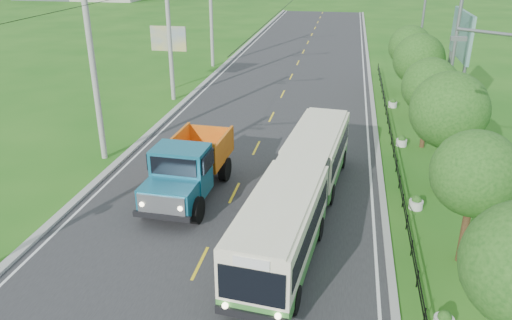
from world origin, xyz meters
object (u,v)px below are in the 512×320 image
(billboard_right, at_px, (460,42))
(dump_truck, at_px, (189,165))
(pole_far, at_px, (211,14))
(planter_mid, at_px, (402,141))
(pole_near, at_px, (94,70))
(tree_fifth, at_px, (419,62))
(billboard_left, at_px, (169,43))
(planter_far, at_px, (393,103))
(pole_mid, at_px, (170,34))
(tree_third, at_px, (449,114))
(tree_back, at_px, (410,49))
(planter_near, at_px, (416,203))
(streetlight_far, at_px, (420,29))
(streetlight_mid, at_px, (449,67))
(tree_second, at_px, (475,177))
(tree_fourth, at_px, (430,89))
(bus, at_px, (301,185))

(billboard_right, bearing_deg, dump_truck, -134.47)
(pole_far, height_order, planter_mid, pole_far)
(pole_near, height_order, tree_fifth, pole_near)
(pole_near, bearing_deg, billboard_left, 94.72)
(planter_far, relative_size, dump_truck, 0.10)
(pole_far, height_order, dump_truck, pole_far)
(billboard_right, bearing_deg, pole_mid, 177.22)
(billboard_left, bearing_deg, pole_mid, -67.58)
(pole_far, xyz_separation_m, tree_third, (18.12, -24.86, -1.11))
(tree_back, xyz_separation_m, planter_near, (-1.26, -20.14, -3.37))
(pole_near, bearing_deg, tree_back, 43.41)
(streetlight_far, xyz_separation_m, planter_far, (-2.04, -6.00, -4.62))
(streetlight_mid, bearing_deg, billboard_left, 153.60)
(streetlight_far, bearing_deg, billboard_right, -78.29)
(tree_back, bearing_deg, streetlight_far, 67.08)
(tree_second, distance_m, tree_third, 6.02)
(pole_near, relative_size, planter_far, 14.93)
(tree_fourth, distance_m, dump_truck, 14.92)
(tree_fourth, bearing_deg, bus, -122.51)
(tree_third, xyz_separation_m, dump_truck, (-11.92, -2.77, -2.35))
(pole_near, relative_size, streetlight_mid, 1.10)
(tree_second, height_order, tree_back, tree_back)
(bus, bearing_deg, planter_mid, 68.48)
(streetlight_far, xyz_separation_m, planter_near, (-2.04, -22.00, -4.62))
(pole_far, xyz_separation_m, streetlight_far, (18.90, -5.00, -0.19))
(pole_far, bearing_deg, planter_far, -33.12)
(streetlight_far, bearing_deg, billboard_left, -168.77)
(bus, bearing_deg, tree_fourth, 63.47)
(planter_far, height_order, bus, bus)
(tree_third, height_order, planter_mid, tree_third)
(pole_far, relative_size, dump_truck, 1.43)
(pole_far, relative_size, billboard_right, 1.37)
(planter_far, bearing_deg, tree_fourth, -80.92)
(tree_third, distance_m, streetlight_mid, 5.98)
(tree_fifth, relative_size, streetlight_far, 0.64)
(pole_near, bearing_deg, dump_truck, -30.31)
(streetlight_mid, relative_size, planter_far, 13.54)
(pole_near, xyz_separation_m, bus, (11.67, -4.99, -3.39))
(pole_near, distance_m, streetlight_far, 26.80)
(pole_far, height_order, streetlight_far, pole_far)
(tree_second, height_order, dump_truck, tree_second)
(tree_second, height_order, planter_near, tree_second)
(planter_far, bearing_deg, pole_far, 146.88)
(tree_back, height_order, dump_truck, tree_back)
(streetlight_far, bearing_deg, tree_second, -91.74)
(streetlight_mid, distance_m, streetlight_far, 14.00)
(planter_mid, height_order, planter_far, same)
(tree_fifth, height_order, tree_back, tree_fifth)
(tree_back, height_order, streetlight_far, streetlight_far)
(tree_second, height_order, streetlight_mid, streetlight_mid)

